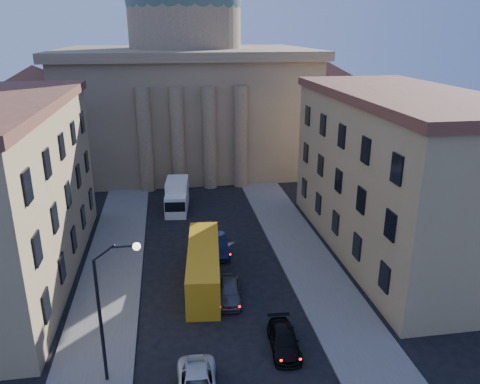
{
  "coord_description": "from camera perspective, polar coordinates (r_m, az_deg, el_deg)",
  "views": [
    {
      "loc": [
        -3.25,
        -15.29,
        19.64
      ],
      "look_at": [
        1.97,
        17.72,
        7.95
      ],
      "focal_mm": 35.0,
      "sensor_mm": 36.0,
      "label": 1
    }
  ],
  "objects": [
    {
      "name": "street_lamp",
      "position": [
        27.61,
        -15.75,
        -12.86
      ],
      "size": [
        2.62,
        0.44,
        8.83
      ],
      "color": "black",
      "rests_on": "ground"
    },
    {
      "name": "box_truck",
      "position": [
        53.63,
        -7.7,
        -0.58
      ],
      "size": [
        2.96,
        6.27,
        3.33
      ],
      "rotation": [
        0.0,
        0.0,
        -0.1
      ],
      "color": "silver",
      "rests_on": "ground"
    },
    {
      "name": "church",
      "position": [
        71.26,
        -6.48,
        12.91
      ],
      "size": [
        68.02,
        28.76,
        36.6
      ],
      "color": "#756148",
      "rests_on": "ground"
    },
    {
      "name": "sidewalk_right",
      "position": [
        40.37,
        9.28,
        -9.99
      ],
      "size": [
        5.0,
        60.0,
        0.15
      ],
      "primitive_type": "cube",
      "color": "#62605A",
      "rests_on": "ground"
    },
    {
      "name": "car_right_far",
      "position": [
        36.42,
        -1.32,
        -11.95
      ],
      "size": [
        2.31,
        4.63,
        1.52
      ],
      "primitive_type": "imported",
      "rotation": [
        0.0,
        0.0,
        -0.12
      ],
      "color": "#4B4B50",
      "rests_on": "ground"
    },
    {
      "name": "sidewalk_left",
      "position": [
        38.97,
        -15.78,
        -11.67
      ],
      "size": [
        5.0,
        60.0,
        0.15
      ],
      "primitive_type": "cube",
      "color": "#62605A",
      "rests_on": "ground"
    },
    {
      "name": "car_right_mid",
      "position": [
        31.78,
        5.37,
        -17.54
      ],
      "size": [
        2.06,
        4.51,
        1.28
      ],
      "primitive_type": "imported",
      "rotation": [
        0.0,
        0.0,
        -0.06
      ],
      "color": "black",
      "rests_on": "ground"
    },
    {
      "name": "building_right",
      "position": [
        44.16,
        18.74,
        2.17
      ],
      "size": [
        11.6,
        26.6,
        14.7
      ],
      "color": "tan",
      "rests_on": "ground"
    },
    {
      "name": "car_right_distant",
      "position": [
        43.43,
        -2.75,
        -6.47
      ],
      "size": [
        1.83,
        4.83,
        1.57
      ],
      "primitive_type": "imported",
      "rotation": [
        0.0,
        0.0,
        0.04
      ],
      "color": "black",
      "rests_on": "ground"
    },
    {
      "name": "city_bus",
      "position": [
        38.28,
        -4.46,
        -8.82
      ],
      "size": [
        3.48,
        11.06,
        3.06
      ],
      "rotation": [
        0.0,
        0.0,
        -0.09
      ],
      "color": "orange",
      "rests_on": "ground"
    }
  ]
}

